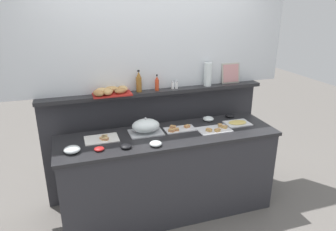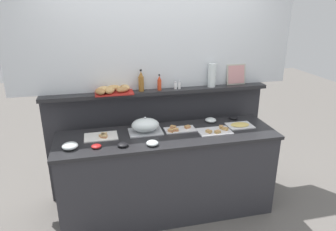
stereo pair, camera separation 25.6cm
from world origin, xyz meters
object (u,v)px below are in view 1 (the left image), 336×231
(condiment_bowl_dark, at_px, (126,146))
(salt_shaker, at_px, (173,85))
(sandwich_platter_front, at_px, (215,129))
(hot_sauce_bottle, at_px, (157,83))
(sandwich_platter_side, at_px, (179,129))
(bread_basket, at_px, (111,91))
(glass_bowl_medium, at_px, (72,150))
(pepper_shaker, at_px, (176,85))
(serving_cloche, at_px, (146,126))
(cold_cuts_platter, at_px, (237,123))
(framed_picture, at_px, (231,73))
(glass_bowl_large, at_px, (208,119))
(condiment_bowl_cream, at_px, (230,116))
(sandwich_platter_rear, at_px, (102,139))
(glass_bowl_small, at_px, (156,144))
(vinegar_bottle_amber, at_px, (139,82))
(water_carafe, at_px, (208,74))
(condiment_bowl_red, at_px, (99,149))

(condiment_bowl_dark, bearing_deg, salt_shaker, 42.77)
(sandwich_platter_front, height_order, hot_sauce_bottle, hot_sauce_bottle)
(sandwich_platter_side, relative_size, bread_basket, 0.77)
(sandwich_platter_front, xyz_separation_m, bread_basket, (-0.99, 0.47, 0.37))
(glass_bowl_medium, distance_m, pepper_shaker, 1.35)
(sandwich_platter_front, height_order, serving_cloche, serving_cloche)
(cold_cuts_platter, relative_size, bread_basket, 0.65)
(framed_picture, bearing_deg, glass_bowl_large, -146.71)
(condiment_bowl_cream, height_order, hot_sauce_bottle, hot_sauce_bottle)
(sandwich_platter_rear, bearing_deg, glass_bowl_medium, -145.50)
(glass_bowl_large, relative_size, hot_sauce_bottle, 0.70)
(bread_basket, bearing_deg, pepper_shaker, 1.02)
(serving_cloche, xyz_separation_m, condiment_bowl_cream, (1.04, 0.15, -0.05))
(sandwich_platter_rear, bearing_deg, condiment_bowl_cream, 6.53)
(cold_cuts_platter, bearing_deg, sandwich_platter_rear, 178.29)
(pepper_shaker, height_order, bread_basket, pepper_shaker)
(glass_bowl_small, relative_size, bread_basket, 0.28)
(condiment_bowl_dark, relative_size, vinegar_bottle_amber, 0.43)
(sandwich_platter_rear, relative_size, water_carafe, 1.21)
(hot_sauce_bottle, xyz_separation_m, framed_picture, (0.92, 0.04, 0.04))
(glass_bowl_small, xyz_separation_m, salt_shaker, (0.39, 0.65, 0.37))
(sandwich_platter_side, xyz_separation_m, bread_basket, (-0.64, 0.34, 0.37))
(glass_bowl_small, height_order, bread_basket, bread_basket)
(condiment_bowl_cream, xyz_separation_m, bread_basket, (-1.33, 0.17, 0.37))
(sandwich_platter_side, distance_m, bread_basket, 0.81)
(water_carafe, bearing_deg, bread_basket, -179.33)
(sandwich_platter_front, bearing_deg, glass_bowl_medium, -177.29)
(bread_basket, xyz_separation_m, water_carafe, (1.11, 0.01, 0.10))
(sandwich_platter_side, xyz_separation_m, serving_cloche, (-0.35, 0.03, 0.06))
(condiment_bowl_cream, bearing_deg, condiment_bowl_dark, -161.74)
(glass_bowl_medium, xyz_separation_m, salt_shaker, (1.13, 0.55, 0.36))
(glass_bowl_medium, bearing_deg, glass_bowl_large, 12.63)
(glass_bowl_large, bearing_deg, sandwich_platter_rear, -173.53)
(sandwich_platter_front, bearing_deg, cold_cuts_platter, 15.11)
(sandwich_platter_side, relative_size, condiment_bowl_cream, 3.09)
(sandwich_platter_rear, distance_m, glass_bowl_large, 1.21)
(condiment_bowl_cream, bearing_deg, vinegar_bottle_amber, 169.75)
(glass_bowl_large, relative_size, water_carafe, 0.46)
(sandwich_platter_side, height_order, serving_cloche, serving_cloche)
(sandwich_platter_front, relative_size, glass_bowl_small, 2.97)
(cold_cuts_platter, bearing_deg, condiment_bowl_cream, 84.60)
(sandwich_platter_rear, relative_size, glass_bowl_large, 2.62)
(glass_bowl_small, height_order, water_carafe, water_carafe)
(bread_basket, relative_size, framed_picture, 1.77)
(condiment_bowl_red, xyz_separation_m, vinegar_bottle_amber, (0.52, 0.59, 0.44))
(sandwich_platter_front, distance_m, condiment_bowl_cream, 0.45)
(condiment_bowl_dark, bearing_deg, condiment_bowl_red, 173.33)
(serving_cloche, relative_size, condiment_bowl_dark, 3.34)
(glass_bowl_small, relative_size, salt_shaker, 1.33)
(serving_cloche, distance_m, hot_sauce_bottle, 0.53)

